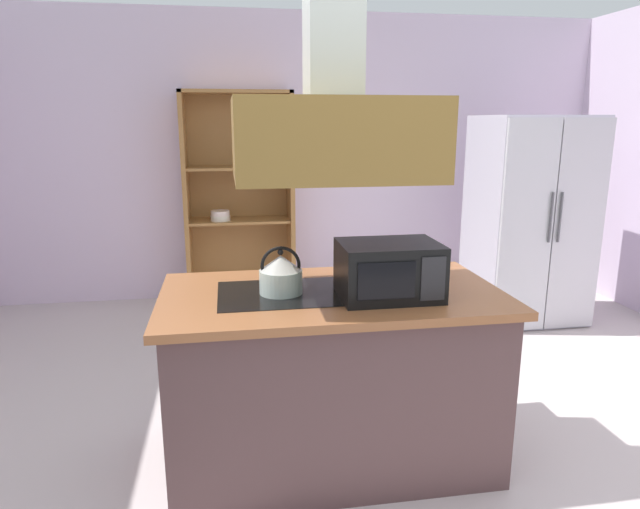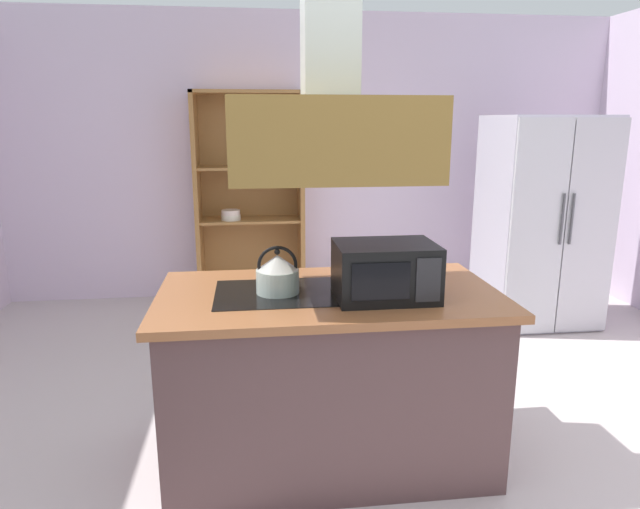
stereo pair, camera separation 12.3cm
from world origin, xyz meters
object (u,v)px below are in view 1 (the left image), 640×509
refrigerator (529,220)px  dish_cabinet (239,210)px  microwave (388,270)px  kettle (281,274)px  cutting_board (374,275)px

refrigerator → dish_cabinet: dish_cabinet is taller
refrigerator → microwave: 2.69m
dish_cabinet → microwave: size_ratio=4.29×
dish_cabinet → kettle: 2.75m
dish_cabinet → cutting_board: 2.62m
kettle → refrigerator: bearing=38.3°
dish_cabinet → cutting_board: bearing=-75.7°
dish_cabinet → cutting_board: dish_cabinet is taller
cutting_board → kettle: bearing=-158.1°
dish_cabinet → kettle: dish_cabinet is taller
cutting_board → microwave: 0.36m
microwave → kettle: bearing=164.7°
refrigerator → kettle: refrigerator is taller
refrigerator → microwave: size_ratio=3.80×
dish_cabinet → kettle: bearing=-87.3°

